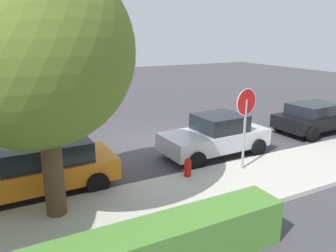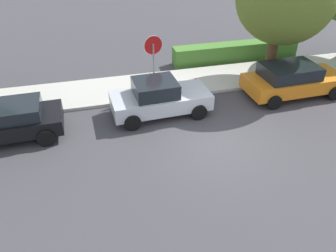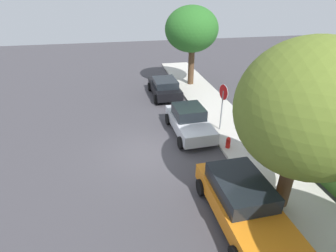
% 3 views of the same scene
% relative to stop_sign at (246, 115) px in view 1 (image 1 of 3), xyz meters
% --- Properties ---
extents(ground_plane, '(60.00, 60.00, 0.00)m').
position_rel_stop_sign_xyz_m(ground_plane, '(1.35, -4.25, -1.91)').
color(ground_plane, '#423F44').
extents(sidewalk_curb, '(32.00, 2.72, 0.14)m').
position_rel_stop_sign_xyz_m(sidewalk_curb, '(1.35, 0.72, -1.84)').
color(sidewalk_curb, beige).
rests_on(sidewalk_curb, ground_plane).
extents(stop_sign, '(0.84, 0.14, 2.75)m').
position_rel_stop_sign_xyz_m(stop_sign, '(0.00, 0.00, 0.00)').
color(stop_sign, gray).
rests_on(stop_sign, ground_plane).
extents(parked_car_silver, '(4.04, 2.07, 1.51)m').
position_rel_stop_sign_xyz_m(parked_car_silver, '(-0.17, -1.74, -1.17)').
color(parked_car_silver, silver).
rests_on(parked_car_silver, ground_plane).
extents(parked_car_black, '(3.97, 2.07, 1.35)m').
position_rel_stop_sign_xyz_m(parked_car_black, '(-5.88, -2.01, -1.20)').
color(parked_car_black, black).
rests_on(parked_car_black, ground_plane).
extents(parked_car_orange, '(4.49, 2.19, 1.47)m').
position_rel_stop_sign_xyz_m(parked_car_orange, '(6.00, -1.60, -1.15)').
color(parked_car_orange, orange).
rests_on(parked_car_orange, ground_plane).
extents(street_tree_far, '(4.35, 4.35, 6.08)m').
position_rel_stop_sign_xyz_m(street_tree_far, '(5.96, 0.05, 2.06)').
color(street_tree_far, '#513823').
rests_on(street_tree_far, ground_plane).
extents(fire_hydrant, '(0.30, 0.22, 0.72)m').
position_rel_stop_sign_xyz_m(fire_hydrant, '(1.87, -0.32, -1.55)').
color(fire_hydrant, red).
rests_on(fire_hydrant, ground_plane).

